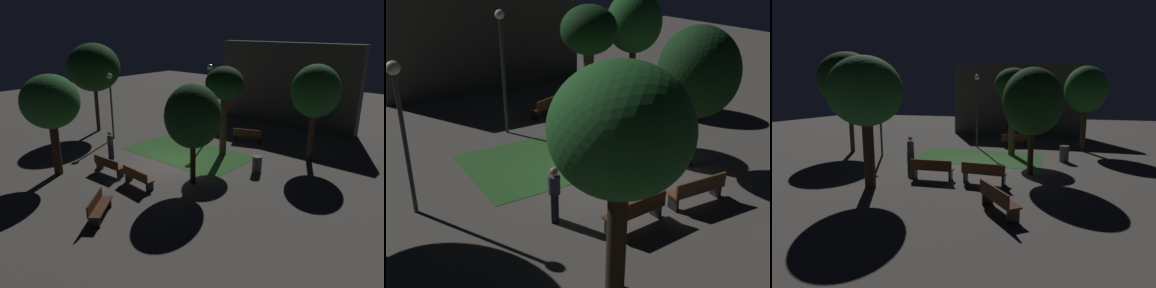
% 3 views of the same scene
% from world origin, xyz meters
% --- Properties ---
extents(ground_plane, '(60.00, 60.00, 0.00)m').
position_xyz_m(ground_plane, '(0.00, 0.00, 0.00)').
color(ground_plane, '#56514C').
extents(grass_lawn, '(7.13, 4.10, 0.01)m').
position_xyz_m(grass_lawn, '(-0.32, 1.83, 0.01)').
color(grass_lawn, '#2D6028').
rests_on(grass_lawn, ground).
extents(bench_by_lamp, '(1.82, 0.57, 0.88)m').
position_xyz_m(bench_by_lamp, '(-1.12, -3.14, 0.48)').
color(bench_by_lamp, '#512D19').
rests_on(bench_by_lamp, ground).
extents(bench_near_trees, '(1.83, 0.59, 0.88)m').
position_xyz_m(bench_near_trees, '(1.12, -3.14, 0.48)').
color(bench_near_trees, brown).
rests_on(bench_near_trees, ground).
extents(bench_lawn_edge, '(1.85, 1.10, 0.88)m').
position_xyz_m(bench_lawn_edge, '(1.18, 5.92, 0.48)').
color(bench_lawn_edge, '#512D19').
rests_on(bench_lawn_edge, ground).
extents(tree_near_wall, '(2.77, 2.77, 5.00)m').
position_xyz_m(tree_near_wall, '(-3.03, -4.80, 3.64)').
color(tree_near_wall, '#2D2116').
rests_on(tree_near_wall, ground).
extents(tree_left_canopy, '(2.56, 2.56, 5.26)m').
position_xyz_m(tree_left_canopy, '(5.52, 5.54, 3.81)').
color(tree_left_canopy, '#38281C').
rests_on(tree_left_canopy, ground).
extents(tree_lawn_side, '(2.61, 2.61, 4.73)m').
position_xyz_m(tree_lawn_side, '(2.80, -1.16, 3.25)').
color(tree_lawn_side, '#2D2116').
rests_on(tree_lawn_side, ground).
extents(tree_back_right, '(2.12, 2.12, 5.05)m').
position_xyz_m(tree_back_right, '(1.40, 3.03, 3.99)').
color(tree_back_right, '#423021').
rests_on(tree_back_right, ground).
extents(lamp_post_path_center, '(0.36, 0.36, 4.28)m').
position_xyz_m(lamp_post_path_center, '(-5.88, 0.71, 2.94)').
color(lamp_post_path_center, '#333338').
rests_on(lamp_post_path_center, ground).
extents(lamp_post_plaza_east, '(0.36, 0.36, 4.83)m').
position_xyz_m(lamp_post_plaza_east, '(-1.23, 5.02, 3.25)').
color(lamp_post_plaza_east, '#333338').
rests_on(lamp_post_plaza_east, ground).
extents(trash_bin, '(0.48, 0.48, 0.86)m').
position_xyz_m(trash_bin, '(4.33, 2.03, 0.43)').
color(trash_bin, '#4C4C4C').
rests_on(trash_bin, ground).
extents(pedestrian, '(0.32, 0.34, 1.61)m').
position_xyz_m(pedestrian, '(-2.79, -1.75, 0.85)').
color(pedestrian, black).
rests_on(pedestrian, ground).
extents(building_wall_backdrop, '(10.86, 0.80, 5.99)m').
position_xyz_m(building_wall_backdrop, '(0.58, 11.68, 3.00)').
color(building_wall_backdrop, '#4C4742').
rests_on(building_wall_backdrop, ground).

